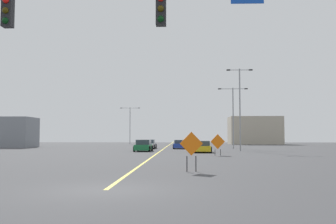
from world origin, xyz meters
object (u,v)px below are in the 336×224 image
(traffic_signal_assembly, at_px, (13,28))
(car_white_approaching, at_px, (148,144))
(street_lamp_near_right, at_px, (240,103))
(car_blue_mid, at_px, (181,144))
(construction_sign_right_shoulder, at_px, (218,142))
(construction_sign_median_far, at_px, (191,146))
(car_green_distant, at_px, (143,146))
(street_lamp_mid_left, at_px, (233,112))
(street_lamp_mid_right, at_px, (130,122))
(car_yellow_near, at_px, (202,147))

(traffic_signal_assembly, bearing_deg, car_white_approaching, 88.63)
(street_lamp_near_right, bearing_deg, car_blue_mid, 131.86)
(construction_sign_right_shoulder, xyz_separation_m, construction_sign_median_far, (-2.82, -16.22, 0.07))
(car_green_distant, bearing_deg, construction_sign_median_far, -79.10)
(street_lamp_mid_left, relative_size, street_lamp_near_right, 0.87)
(street_lamp_mid_right, distance_m, street_lamp_near_right, 44.84)
(car_white_approaching, bearing_deg, street_lamp_near_right, -34.24)
(street_lamp_mid_right, bearing_deg, car_yellow_near, -72.81)
(traffic_signal_assembly, relative_size, car_white_approaching, 3.77)
(street_lamp_near_right, height_order, car_blue_mid, street_lamp_near_right)
(street_lamp_mid_left, xyz_separation_m, construction_sign_median_far, (-6.82, -35.43, -3.86))
(street_lamp_near_right, height_order, car_yellow_near, street_lamp_near_right)
(street_lamp_near_right, xyz_separation_m, construction_sign_right_shoulder, (-3.69, -10.76, -4.49))
(traffic_signal_assembly, relative_size, street_lamp_mid_left, 1.83)
(construction_sign_median_far, distance_m, car_white_approaching, 35.36)
(street_lamp_mid_left, distance_m, car_green_distant, 15.93)
(construction_sign_median_far, xyz_separation_m, car_white_approaching, (-5.22, 34.96, -0.68))
(street_lamp_mid_left, bearing_deg, traffic_signal_assembly, -107.22)
(construction_sign_right_shoulder, xyz_separation_m, car_yellow_near, (-1.12, 6.55, -0.61))
(construction_sign_right_shoulder, bearing_deg, construction_sign_median_far, -99.87)
(traffic_signal_assembly, relative_size, car_green_distant, 3.96)
(traffic_signal_assembly, distance_m, street_lamp_mid_right, 74.57)
(traffic_signal_assembly, relative_size, street_lamp_near_right, 1.60)
(car_green_distant, height_order, car_blue_mid, car_green_distant)
(street_lamp_mid_right, distance_m, car_white_approaching, 33.78)
(street_lamp_mid_left, height_order, street_lamp_near_right, street_lamp_near_right)
(car_green_distant, relative_size, car_blue_mid, 0.88)
(car_yellow_near, xyz_separation_m, car_white_approaching, (-6.91, 12.19, -0.00))
(street_lamp_near_right, relative_size, car_yellow_near, 2.35)
(car_blue_mid, bearing_deg, car_white_approaching, 179.76)
(car_yellow_near, height_order, car_white_approaching, car_white_approaching)
(street_lamp_near_right, relative_size, car_blue_mid, 2.18)
(car_white_approaching, height_order, car_blue_mid, car_white_approaching)
(construction_sign_median_far, bearing_deg, construction_sign_right_shoulder, 80.13)
(street_lamp_near_right, distance_m, construction_sign_median_far, 28.10)
(street_lamp_mid_left, distance_m, car_white_approaching, 12.87)
(street_lamp_mid_left, bearing_deg, car_white_approaching, -177.77)
(traffic_signal_assembly, distance_m, car_white_approaching, 41.86)
(traffic_signal_assembly, bearing_deg, construction_sign_right_shoulder, 68.41)
(street_lamp_mid_right, bearing_deg, car_blue_mid, -70.54)
(construction_sign_right_shoulder, height_order, car_white_approaching, construction_sign_right_shoulder)
(traffic_signal_assembly, xyz_separation_m, street_lamp_near_right, (12.72, 33.59, 0.24))
(construction_sign_right_shoulder, xyz_separation_m, car_white_approaching, (-8.04, 18.74, -0.61))
(street_lamp_mid_left, xyz_separation_m, construction_sign_right_shoulder, (-4.00, -19.21, -3.93))
(street_lamp_near_right, bearing_deg, traffic_signal_assembly, -110.75)
(car_yellow_near, bearing_deg, car_white_approaching, 119.56)
(car_green_distant, relative_size, car_white_approaching, 0.95)
(car_blue_mid, bearing_deg, street_lamp_mid_right, 109.46)
(car_blue_mid, bearing_deg, car_green_distant, -115.03)
(street_lamp_mid_left, distance_m, car_blue_mid, 8.73)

